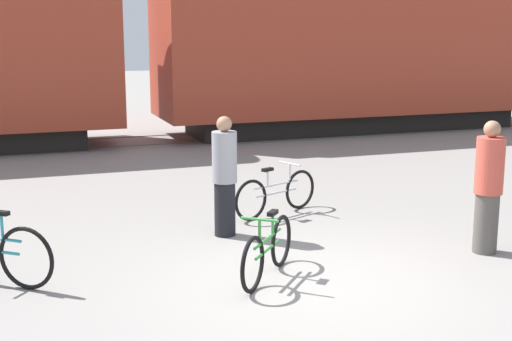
{
  "coord_description": "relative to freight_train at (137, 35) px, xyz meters",
  "views": [
    {
      "loc": [
        -3.28,
        -7.33,
        3.0
      ],
      "look_at": [
        -0.2,
        1.41,
        1.1
      ],
      "focal_mm": 50.0,
      "sensor_mm": 36.0,
      "label": 1
    }
  ],
  "objects": [
    {
      "name": "bicycle_silver",
      "position": [
        0.72,
        -8.09,
        -2.4
      ],
      "size": [
        1.63,
        0.73,
        0.81
      ],
      "color": "black",
      "rests_on": "ground_plane"
    },
    {
      "name": "person_in_grey",
      "position": [
        -0.4,
        -8.93,
        -1.87
      ],
      "size": [
        0.36,
        0.36,
        1.74
      ],
      "rotation": [
        0.0,
        0.0,
        5.07
      ],
      "color": "black",
      "rests_on": "ground_plane"
    },
    {
      "name": "freight_train",
      "position": [
        0.0,
        0.0,
        0.0
      ],
      "size": [
        23.62,
        2.88,
        5.22
      ],
      "color": "black",
      "rests_on": "ground_plane"
    },
    {
      "name": "rail_near",
      "position": [
        0.0,
        -0.72,
        -2.74
      ],
      "size": [
        35.62,
        0.07,
        0.01
      ],
      "primitive_type": "cube",
      "color": "#4C4238",
      "rests_on": "ground_plane"
    },
    {
      "name": "ground_plane",
      "position": [
        0.0,
        -11.14,
        -2.74
      ],
      "size": [
        80.0,
        80.0,
        0.0
      ],
      "primitive_type": "plane",
      "color": "gray"
    },
    {
      "name": "person_in_red",
      "position": [
        2.66,
        -10.84,
        -1.85
      ],
      "size": [
        0.37,
        0.37,
        1.78
      ],
      "rotation": [
        0.0,
        0.0,
        5.56
      ],
      "color": "#514C47",
      "rests_on": "ground_plane"
    },
    {
      "name": "bicycle_green",
      "position": [
        -0.44,
        -10.82,
        -2.39
      ],
      "size": [
        1.11,
        1.27,
        0.82
      ],
      "color": "black",
      "rests_on": "ground_plane"
    },
    {
      "name": "rail_far",
      "position": [
        0.0,
        0.72,
        -2.74
      ],
      "size": [
        35.62,
        0.07,
        0.01
      ],
      "primitive_type": "cube",
      "color": "#4C4238",
      "rests_on": "ground_plane"
    }
  ]
}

